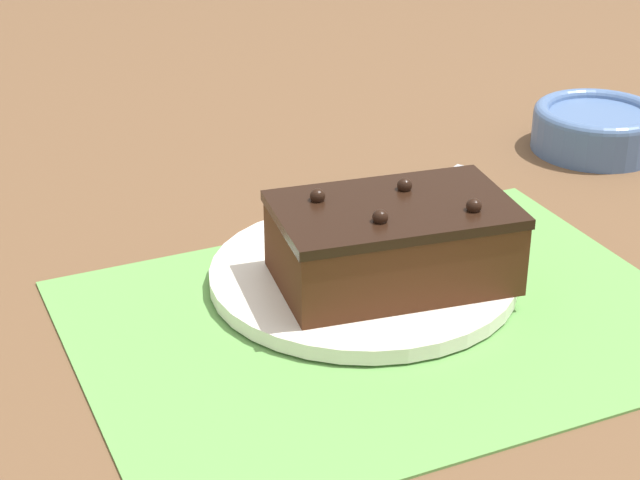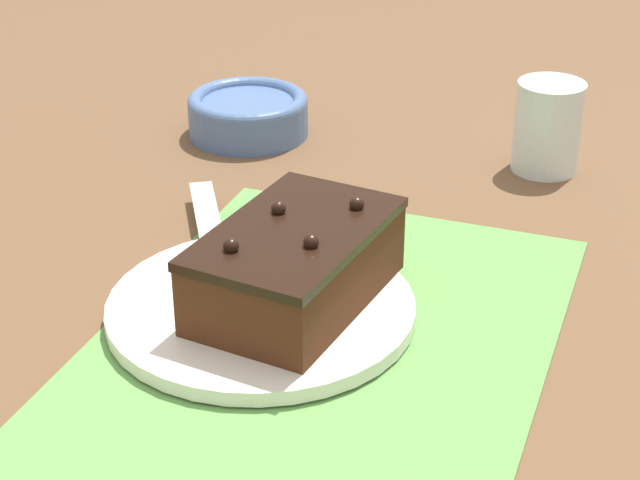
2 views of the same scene
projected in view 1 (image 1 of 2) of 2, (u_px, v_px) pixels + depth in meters
ground_plane at (384, 323)px, 0.81m from camera, size 3.00×3.00×0.00m
placemat_woven at (384, 320)px, 0.81m from camera, size 0.46×0.34×0.00m
cake_plate at (363, 275)px, 0.86m from camera, size 0.25×0.25×0.01m
chocolate_cake at (393, 242)px, 0.83m from camera, size 0.19×0.13×0.07m
serving_knife at (376, 225)px, 0.92m from camera, size 0.22×0.14×0.01m
small_bowl at (597, 127)px, 1.12m from camera, size 0.13×0.13×0.05m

